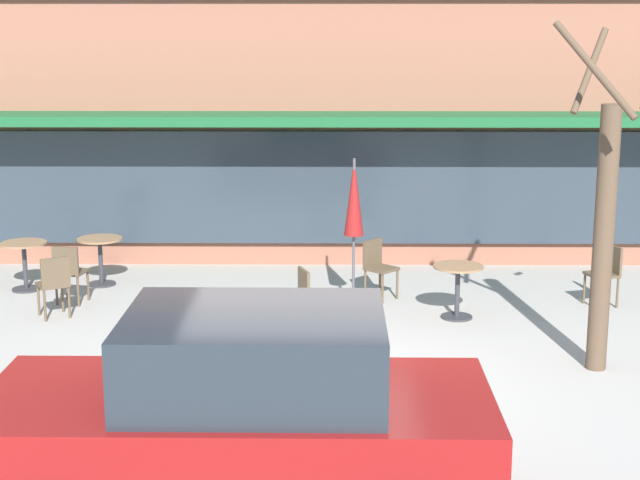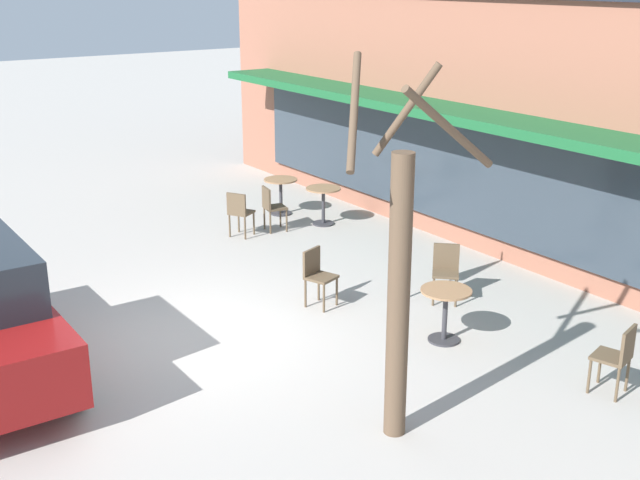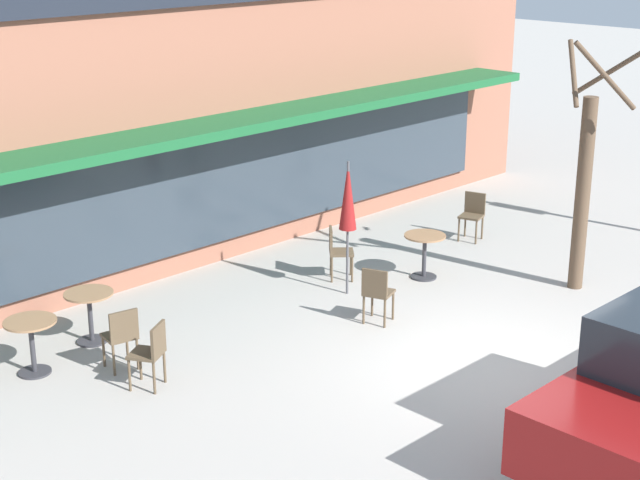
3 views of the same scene
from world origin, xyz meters
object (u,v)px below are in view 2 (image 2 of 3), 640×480
cafe_chair_4 (446,268)px  street_tree (399,279)px  cafe_chair_3 (317,273)px  cafe_table_by_tree (323,200)px  cafe_chair_2 (272,205)px  cafe_table_near_wall (445,306)px  patio_umbrella_green_folded (403,200)px  cafe_chair_0 (239,211)px  cafe_table_streetside (281,190)px  cafe_chair_1 (618,355)px

cafe_chair_4 → street_tree: (2.48, -3.07, 1.29)m
cafe_chair_3 → cafe_table_by_tree: bearing=143.8°
cafe_chair_2 → cafe_chair_4: same height
cafe_chair_2 → street_tree: bearing=-21.1°
cafe_table_near_wall → patio_umbrella_green_folded: bearing=163.8°
cafe_chair_0 → cafe_table_streetside: bearing=120.4°
patio_umbrella_green_folded → cafe_chair_2: size_ratio=2.47×
cafe_table_by_tree → cafe_chair_2: (-0.21, -1.09, 0.01)m
cafe_table_near_wall → cafe_chair_0: size_ratio=0.85×
patio_umbrella_green_folded → cafe_chair_4: patio_umbrella_green_folded is taller
cafe_chair_2 → cafe_chair_4: 4.56m
cafe_chair_4 → cafe_table_near_wall: bearing=-43.3°
patio_umbrella_green_folded → cafe_chair_1: bearing=3.7°
cafe_table_streetside → cafe_chair_2: size_ratio=0.85×
cafe_table_by_tree → cafe_chair_4: bearing=-9.5°
cafe_chair_1 → cafe_chair_4: 3.35m
cafe_chair_3 → cafe_chair_2: bearing=159.0°
patio_umbrella_green_folded → cafe_table_near_wall: bearing=-16.2°
cafe_chair_3 → cafe_chair_0: bearing=169.4°
cafe_table_by_tree → street_tree: (6.81, -3.80, 1.30)m
cafe_chair_4 → street_tree: street_tree is taller
cafe_table_streetside → cafe_chair_1: bearing=-4.9°
cafe_chair_0 → cafe_chair_1: 7.93m
cafe_chair_2 → cafe_chair_3: 3.84m
cafe_table_streetside → cafe_chair_3: bearing=-25.6°
cafe_chair_0 → patio_umbrella_green_folded: bearing=6.5°
cafe_table_near_wall → cafe_table_by_tree: bearing=162.2°
cafe_chair_1 → cafe_table_near_wall: bearing=-163.7°
cafe_chair_0 → street_tree: 7.44m
patio_umbrella_green_folded → cafe_chair_4: bearing=57.4°
cafe_table_streetside → cafe_chair_2: bearing=-40.8°
patio_umbrella_green_folded → cafe_chair_0: 4.36m
cafe_table_by_tree → cafe_chair_4: 4.39m
cafe_chair_4 → cafe_table_by_tree: bearing=170.5°
cafe_chair_0 → cafe_chair_3: (3.61, -0.67, 0.00)m
cafe_table_streetside → patio_umbrella_green_folded: size_ratio=0.35×
cafe_table_near_wall → cafe_chair_1: (2.26, 0.66, 0.01)m
patio_umbrella_green_folded → cafe_chair_4: 1.31m
cafe_chair_1 → street_tree: bearing=-107.3°
cafe_table_streetside → patio_umbrella_green_folded: bearing=-11.1°
patio_umbrella_green_folded → street_tree: size_ratio=0.54×
cafe_table_streetside → cafe_chair_4: cafe_chair_4 is taller
patio_umbrella_green_folded → cafe_chair_3: (-0.59, -1.15, -1.10)m
cafe_table_streetside → cafe_chair_1: 8.79m
cafe_chair_2 → cafe_chair_3: (3.58, -1.38, 0.00)m
cafe_table_by_tree → street_tree: bearing=-29.1°
cafe_chair_1 → street_tree: street_tree is taller
cafe_chair_3 → cafe_chair_1: bearing=18.0°
cafe_chair_3 → cafe_table_streetside: bearing=154.4°
cafe_chair_0 → cafe_chair_1: same height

